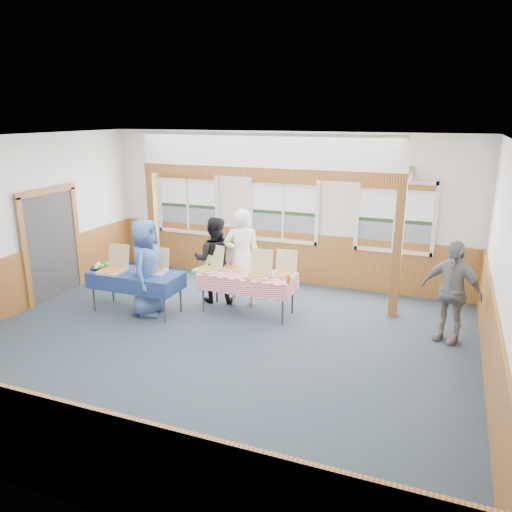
{
  "coord_description": "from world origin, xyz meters",
  "views": [
    {
      "loc": [
        3.27,
        -6.47,
        3.54
      ],
      "look_at": [
        0.34,
        1.0,
        1.25
      ],
      "focal_mm": 35.0,
      "sensor_mm": 36.0,
      "label": 1
    }
  ],
  "objects": [
    {
      "name": "table_right",
      "position": [
        -0.01,
        1.46,
        0.7
      ],
      "size": [
        1.81,
        1.03,
        0.76
      ],
      "rotation": [
        0.0,
        0.0,
        0.16
      ],
      "color": "#323232",
      "rests_on": "floor"
    },
    {
      "name": "window_mid",
      "position": [
        0.0,
        3.46,
        1.68
      ],
      "size": [
        1.56,
        0.1,
        1.46
      ],
      "color": "white",
      "rests_on": "wall_back"
    },
    {
      "name": "woman_black",
      "position": [
        -0.84,
        1.81,
        0.83
      ],
      "size": [
        0.96,
        0.84,
        1.67
      ],
      "primitive_type": "imported",
      "rotation": [
        0.0,
        0.0,
        3.44
      ],
      "color": "black",
      "rests_on": "floor"
    },
    {
      "name": "wall_front",
      "position": [
        0.0,
        -3.5,
        1.6
      ],
      "size": [
        8.0,
        0.0,
        8.0
      ],
      "primitive_type": "plane",
      "rotation": [
        -1.57,
        0.0,
        0.0
      ],
      "color": "silver",
      "rests_on": "floor"
    },
    {
      "name": "pizza_box_b",
      "position": [
        -1.6,
        0.94,
        0.82
      ],
      "size": [
        0.44,
        0.51,
        0.41
      ],
      "rotation": [
        0.0,
        0.0,
        0.17
      ],
      "color": "tan",
      "rests_on": "table_left"
    },
    {
      "name": "person_grey",
      "position": [
        3.43,
        1.58,
        0.83
      ],
      "size": [
        1.06,
        0.75,
        1.67
      ],
      "primitive_type": "imported",
      "rotation": [
        0.0,
        0.0,
        -0.4
      ],
      "color": "slate",
      "rests_on": "floor"
    },
    {
      "name": "wall_right",
      "position": [
        4.0,
        0.0,
        1.6
      ],
      "size": [
        0.0,
        8.0,
        8.0
      ],
      "primitive_type": "plane",
      "rotation": [
        1.57,
        0.0,
        -1.57
      ],
      "color": "silver",
      "rests_on": "floor"
    },
    {
      "name": "man_blue",
      "position": [
        -1.69,
        0.76,
        0.89
      ],
      "size": [
        0.76,
        0.98,
        1.77
      ],
      "primitive_type": "imported",
      "rotation": [
        0.0,
        0.0,
        1.81
      ],
      "color": "#3A5893",
      "rests_on": "floor"
    },
    {
      "name": "cased_opening",
      "position": [
        -3.96,
        0.9,
        1.05
      ],
      "size": [
        0.06,
        1.3,
        2.1
      ],
      "primitive_type": "cube",
      "color": "#323232",
      "rests_on": "wall_left"
    },
    {
      "name": "wainscot_front",
      "position": [
        0.0,
        -3.48,
        0.55
      ],
      "size": [
        7.98,
        0.05,
        1.1
      ],
      "primitive_type": "cube",
      "color": "brown",
      "rests_on": "floor"
    },
    {
      "name": "table_left",
      "position": [
        -1.94,
        0.77,
        0.7
      ],
      "size": [
        1.83,
        1.19,
        0.76
      ],
      "rotation": [
        0.0,
        0.0,
        -0.27
      ],
      "color": "#323232",
      "rests_on": "floor"
    },
    {
      "name": "cross_beam",
      "position": [
        0.0,
        2.3,
        2.49
      ],
      "size": [
        5.15,
        0.18,
        0.18
      ],
      "primitive_type": "cube",
      "color": "#5A3314",
      "rests_on": "post_left"
    },
    {
      "name": "pizza_box_f",
      "position": [
        0.64,
        1.61,
        0.82
      ],
      "size": [
        0.43,
        0.5,
        0.42
      ],
      "rotation": [
        0.0,
        0.0,
        0.09
      ],
      "color": "tan",
      "rests_on": "table_right"
    },
    {
      "name": "floor",
      "position": [
        0.0,
        0.0,
        0.0
      ],
      "size": [
        8.0,
        8.0,
        0.0
      ],
      "primitive_type": "plane",
      "color": "#27343F",
      "rests_on": "ground"
    },
    {
      "name": "woman_white",
      "position": [
        -0.26,
        1.8,
        0.94
      ],
      "size": [
        0.81,
        0.7,
        1.88
      ],
      "primitive_type": "imported",
      "rotation": [
        0.0,
        0.0,
        3.58
      ],
      "color": "white",
      "rests_on": "floor"
    },
    {
      "name": "wainscot_left",
      "position": [
        -3.98,
        0.0,
        0.55
      ],
      "size": [
        0.05,
        6.98,
        1.1
      ],
      "primitive_type": "cube",
      "color": "brown",
      "rests_on": "floor"
    },
    {
      "name": "post_left",
      "position": [
        -2.5,
        2.3,
        1.2
      ],
      "size": [
        0.15,
        0.15,
        2.4
      ],
      "primitive_type": "cube",
      "color": "#5A3314",
      "rests_on": "floor"
    },
    {
      "name": "window_right",
      "position": [
        2.3,
        3.46,
        1.68
      ],
      "size": [
        1.56,
        0.1,
        1.46
      ],
      "color": "white",
      "rests_on": "wall_back"
    },
    {
      "name": "wall_back",
      "position": [
        0.0,
        3.5,
        1.6
      ],
      "size": [
        8.0,
        0.0,
        8.0
      ],
      "primitive_type": "plane",
      "rotation": [
        1.57,
        0.0,
        0.0
      ],
      "color": "silver",
      "rests_on": "floor"
    },
    {
      "name": "wainscot_back",
      "position": [
        0.0,
        3.48,
        0.55
      ],
      "size": [
        7.98,
        0.05,
        1.1
      ],
      "primitive_type": "cube",
      "color": "brown",
      "rests_on": "floor"
    },
    {
      "name": "pizza_box_e",
      "position": [
        0.24,
        1.39,
        0.82
      ],
      "size": [
        0.45,
        0.53,
        0.44
      ],
      "rotation": [
        0.0,
        0.0,
        0.1
      ],
      "color": "tan",
      "rests_on": "table_right"
    },
    {
      "name": "post_right",
      "position": [
        2.5,
        2.3,
        1.2
      ],
      "size": [
        0.15,
        0.15,
        2.4
      ],
      "primitive_type": "cube",
      "color": "#5A3314",
      "rests_on": "floor"
    },
    {
      "name": "window_left",
      "position": [
        -2.3,
        3.46,
        1.68
      ],
      "size": [
        1.56,
        0.1,
        1.46
      ],
      "color": "white",
      "rests_on": "wall_back"
    },
    {
      "name": "wall_left",
      "position": [
        -4.0,
        0.0,
        1.6
      ],
      "size": [
        0.0,
        8.0,
        8.0
      ],
      "primitive_type": "plane",
      "rotation": [
        1.57,
        0.0,
        1.57
      ],
      "color": "silver",
      "rests_on": "floor"
    },
    {
      "name": "pizza_box_a",
      "position": [
        -2.34,
        0.67,
        0.83
      ],
      "size": [
        0.46,
        0.54,
        0.46
      ],
      "rotation": [
        0.0,
        0.0,
        0.06
      ],
      "color": "tan",
      "rests_on": "table_left"
    },
    {
      "name": "drink_glass",
      "position": [
        0.84,
        1.21,
        0.83
      ],
      "size": [
        0.07,
        0.07,
        0.15
      ],
      "primitive_type": "cylinder",
      "color": "#9D631A",
      "rests_on": "table_right"
    },
    {
      "name": "pizza_box_d",
      "position": [
        -0.37,
        1.65,
        0.82
      ],
      "size": [
        0.46,
        0.53,
        0.41
      ],
      "rotation": [
        0.0,
        0.0,
        0.23
      ],
      "color": "tan",
      "rests_on": "table_right"
    },
    {
      "name": "veggie_tray",
      "position": [
        -2.69,
        0.77,
        0.79
      ],
      "size": [
        0.42,
        0.42,
        0.1
      ],
      "color": "black",
      "rests_on": "table_left"
    },
    {
      "name": "ceiling",
      "position": [
        0.0,
        0.0,
        3.2
      ],
      "size": [
        8.0,
        8.0,
        0.0
      ],
      "primitive_type": "plane",
      "rotation": [
        3.14,
        0.0,
        0.0
      ],
      "color": "white",
      "rests_on": "wall_back"
    },
    {
      "name": "wainscot_right",
      "position": [
        3.98,
        0.0,
        0.55
      ],
      "size": [
        0.05,
        6.98,
        1.1
      ],
      "primitive_type": "cube",
      "color": "brown",
      "rests_on": "floor"
    },
    {
      "name": "pizza_box_c",
      "position": [
        -0.75,
        1.37,
        0.82
      ],
      "size": [
        0.5,
        0.57,
        0.44
      ],
      "rotation": [
        0.0,
        0.0,
        -0.22
      ],
      "color": "tan",
      "rests_on": "table_right"
    }
  ]
}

